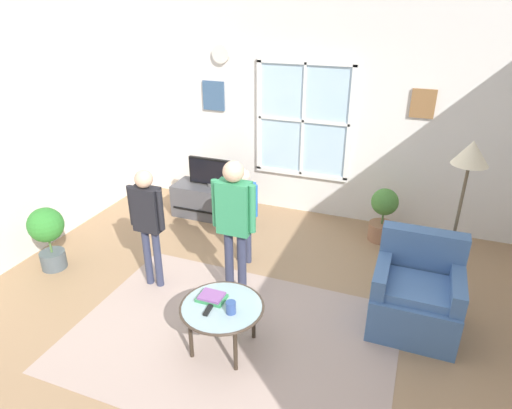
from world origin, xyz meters
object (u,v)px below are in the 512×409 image
object	(u,v)px
person_black_shirt	(148,216)
floor_lamp	(468,170)
potted_plant_by_window	(383,213)
person_green_shirt	(234,216)
potted_plant_corner	(47,233)
tv_stand	(211,201)
armchair	(416,295)
coffee_table	(222,309)
remote_near_books	(208,310)
person_blue_shirt	(244,205)
cup	(231,307)
television	(210,172)
book_stack	(212,297)

from	to	relation	value
person_black_shirt	floor_lamp	size ratio (longest dim) A/B	0.78
potted_plant_by_window	person_black_shirt	bearing A→B (deg)	-138.97
person_green_shirt	potted_plant_corner	bearing A→B (deg)	-173.09
tv_stand	potted_plant_corner	bearing A→B (deg)	-120.70
person_green_shirt	person_black_shirt	distance (m)	0.90
person_green_shirt	potted_plant_corner	world-z (taller)	person_green_shirt
potted_plant_corner	person_green_shirt	bearing A→B (deg)	6.91
armchair	person_black_shirt	bearing A→B (deg)	-173.07
coffee_table	person_black_shirt	bearing A→B (deg)	151.03
person_green_shirt	person_black_shirt	world-z (taller)	person_green_shirt
remote_near_books	potted_plant_corner	bearing A→B (deg)	165.84
person_blue_shirt	floor_lamp	size ratio (longest dim) A/B	0.68
cup	person_black_shirt	distance (m)	1.39
tv_stand	television	size ratio (longest dim) A/B	1.75
coffee_table	cup	xyz separation A→B (m)	(0.10, -0.05, 0.08)
coffee_table	person_blue_shirt	bearing A→B (deg)	104.95
cup	person_blue_shirt	xyz separation A→B (m)	(-0.47, 1.42, 0.22)
person_green_shirt	potted_plant_by_window	size ratio (longest dim) A/B	2.13
person_black_shirt	potted_plant_by_window	world-z (taller)	person_black_shirt
person_black_shirt	floor_lamp	distance (m)	3.04
armchair	remote_near_books	distance (m)	1.90
floor_lamp	remote_near_books	bearing A→B (deg)	-140.73
cup	person_black_shirt	world-z (taller)	person_black_shirt
person_green_shirt	floor_lamp	bearing A→B (deg)	19.44
person_black_shirt	person_blue_shirt	xyz separation A→B (m)	(0.72, 0.77, -0.10)
floor_lamp	armchair	bearing A→B (deg)	-117.11
remote_near_books	floor_lamp	distance (m)	2.59
tv_stand	remote_near_books	size ratio (longest dim) A/B	7.41
person_green_shirt	tv_stand	bearing A→B (deg)	123.76
tv_stand	floor_lamp	world-z (taller)	floor_lamp
armchair	book_stack	world-z (taller)	armchair
potted_plant_by_window	potted_plant_corner	world-z (taller)	potted_plant_corner
person_green_shirt	floor_lamp	distance (m)	2.15
remote_near_books	person_black_shirt	xyz separation A→B (m)	(-1.00, 0.70, 0.36)
television	book_stack	world-z (taller)	television
coffee_table	potted_plant_by_window	size ratio (longest dim) A/B	1.05
television	person_green_shirt	size ratio (longest dim) A/B	0.40
armchair	potted_plant_corner	bearing A→B (deg)	-173.38
book_stack	potted_plant_by_window	size ratio (longest dim) A/B	0.35
tv_stand	potted_plant_by_window	world-z (taller)	potted_plant_by_window
armchair	person_blue_shirt	xyz separation A→B (m)	(-1.89, 0.45, 0.39)
television	person_blue_shirt	bearing A→B (deg)	-46.67
cup	floor_lamp	xyz separation A→B (m)	(1.68, 1.48, 0.90)
television	person_blue_shirt	world-z (taller)	person_blue_shirt
armchair	potted_plant_by_window	size ratio (longest dim) A/B	1.26
cup	television	bearing A→B (deg)	119.87
floor_lamp	person_black_shirt	bearing A→B (deg)	-163.93
television	person_green_shirt	bearing A→B (deg)	-56.19
tv_stand	floor_lamp	distance (m)	3.37
armchair	person_green_shirt	distance (m)	1.83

